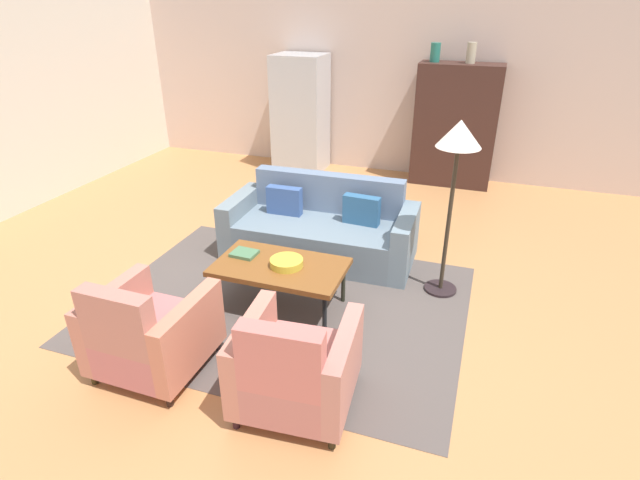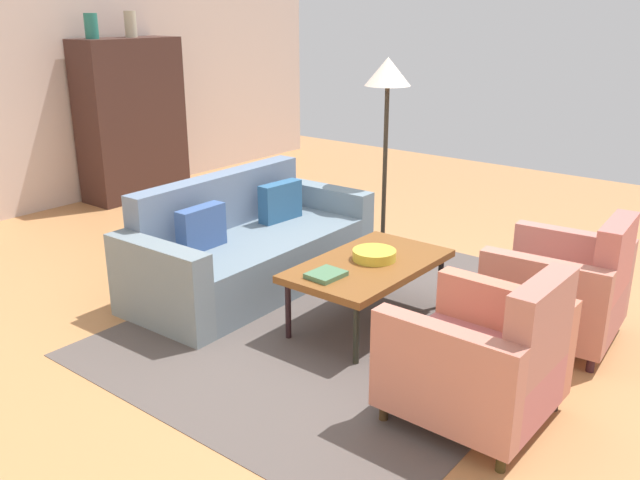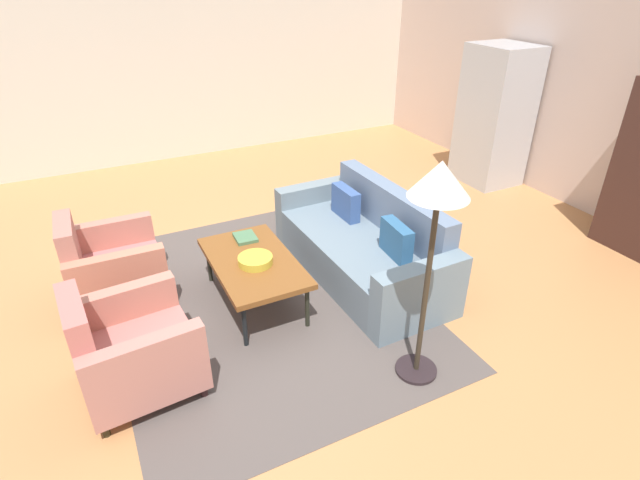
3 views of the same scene
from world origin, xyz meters
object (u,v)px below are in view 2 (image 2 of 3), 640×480
(cabinet, at_px, (131,119))
(floor_lamp, at_px, (387,90))
(vase_round, at_px, (130,24))
(couch, at_px, (246,249))
(coffee_table, at_px, (369,267))
(book_stack, at_px, (326,275))
(armchair_left, at_px, (485,363))
(vase_tall, at_px, (91,26))
(armchair_right, at_px, (566,292))
(fruit_bowl, at_px, (374,255))

(cabinet, xyz_separation_m, floor_lamp, (0.27, -3.30, 0.54))
(floor_lamp, bearing_deg, vase_round, 93.01)
(couch, height_order, coffee_table, couch)
(book_stack, bearing_deg, couch, 70.66)
(armchair_left, xyz_separation_m, floor_lamp, (2.00, 1.96, 1.10))
(couch, relative_size, vase_tall, 8.08)
(couch, height_order, armchair_left, armchair_left)
(armchair_right, xyz_separation_m, floor_lamp, (0.80, 1.96, 1.10))
(couch, relative_size, vase_round, 7.52)
(coffee_table, relative_size, fruit_bowl, 3.94)
(couch, xyz_separation_m, floor_lamp, (1.40, -0.39, 1.16))
(vase_round, height_order, floor_lamp, vase_round)
(armchair_left, bearing_deg, floor_lamp, 45.12)
(coffee_table, bearing_deg, armchair_right, -62.57)
(cabinet, bearing_deg, vase_round, -2.71)
(fruit_bowl, relative_size, cabinet, 0.17)
(couch, relative_size, armchair_right, 2.41)
(vase_tall, bearing_deg, cabinet, 0.68)
(armchair_left, bearing_deg, coffee_table, 63.40)
(book_stack, bearing_deg, vase_round, 68.04)
(couch, height_order, fruit_bowl, couch)
(coffee_table, relative_size, vase_round, 4.26)
(book_stack, bearing_deg, fruit_bowl, -8.09)
(coffee_table, xyz_separation_m, fruit_bowl, (0.07, 0.00, 0.07))
(armchair_right, distance_m, vase_tall, 5.49)
(armchair_right, xyz_separation_m, vase_round, (0.62, 5.26, 1.60))
(vase_tall, bearing_deg, armchair_right, -91.34)
(couch, bearing_deg, vase_tall, -105.43)
(fruit_bowl, distance_m, floor_lamp, 1.82)
(fruit_bowl, bearing_deg, floor_lamp, 30.91)
(book_stack, bearing_deg, vase_tall, 74.41)
(vase_round, distance_m, floor_lamp, 3.33)
(vase_round, bearing_deg, floor_lamp, -86.99)
(floor_lamp, bearing_deg, armchair_left, -135.53)
(armchair_right, xyz_separation_m, book_stack, (-1.00, 1.23, 0.13))
(coffee_table, bearing_deg, vase_round, 73.29)
(armchair_right, bearing_deg, couch, 99.91)
(fruit_bowl, relative_size, vase_round, 1.08)
(armchair_left, distance_m, book_stack, 1.26)
(fruit_bowl, bearing_deg, book_stack, 171.91)
(book_stack, xyz_separation_m, vase_tall, (1.12, 4.03, 1.46))
(armchair_left, height_order, floor_lamp, floor_lamp)
(armchair_right, height_order, fruit_bowl, armchair_right)
(armchair_right, xyz_separation_m, fruit_bowl, (-0.54, 1.17, 0.15))
(couch, xyz_separation_m, armchair_right, (0.61, -2.35, 0.06))
(book_stack, distance_m, cabinet, 4.33)
(couch, bearing_deg, book_stack, 69.33)
(floor_lamp, bearing_deg, vase_tall, 101.55)
(coffee_table, height_order, armchair_right, armchair_right)
(coffee_table, distance_m, fruit_bowl, 0.10)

